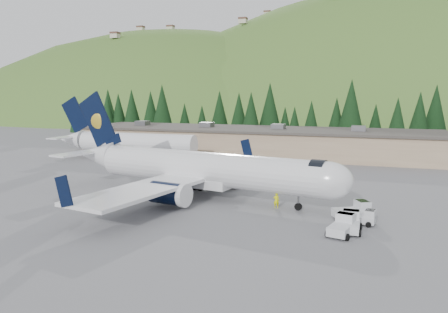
% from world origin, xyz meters
% --- Properties ---
extents(ground, '(600.00, 600.00, 0.00)m').
position_xyz_m(ground, '(0.00, 0.00, 0.00)').
color(ground, slate).
extents(airliner, '(36.75, 34.67, 12.22)m').
position_xyz_m(airliner, '(-1.06, 0.19, 3.26)').
color(airliner, white).
rests_on(airliner, ground).
extents(second_airliner, '(27.50, 11.00, 10.05)m').
position_xyz_m(second_airliner, '(-24.92, 22.00, 3.32)').
color(second_airliner, white).
rests_on(second_airliner, ground).
extents(baggage_tug_a, '(3.72, 3.11, 1.78)m').
position_xyz_m(baggage_tug_a, '(16.47, -3.35, 0.79)').
color(baggage_tug_a, silver).
rests_on(baggage_tug_a, ground).
extents(baggage_tug_b, '(2.86, 1.95, 1.44)m').
position_xyz_m(baggage_tug_b, '(17.30, -4.91, 0.64)').
color(baggage_tug_b, silver).
rests_on(baggage_tug_b, ground).
extents(baggage_tug_c, '(1.92, 3.17, 1.69)m').
position_xyz_m(baggage_tug_c, '(16.34, -7.34, 0.76)').
color(baggage_tug_c, silver).
rests_on(baggage_tug_c, ground).
extents(terminal_building, '(71.00, 17.00, 6.10)m').
position_xyz_m(terminal_building, '(-5.01, 38.00, 2.62)').
color(terminal_building, '#9F8465').
rests_on(terminal_building, ground).
extents(baggage_tug_d, '(2.50, 3.45, 1.69)m').
position_xyz_m(baggage_tug_d, '(15.77, -8.55, 0.76)').
color(baggage_tug_d, silver).
rests_on(baggage_tug_d, ground).
extents(ramp_worker, '(0.71, 0.59, 1.67)m').
position_xyz_m(ramp_worker, '(8.57, -1.92, 0.83)').
color(ramp_worker, '#FBFF08').
rests_on(ramp_worker, ground).
extents(tree_line, '(111.57, 18.18, 14.08)m').
position_xyz_m(tree_line, '(-4.31, 59.62, 7.34)').
color(tree_line, black).
rests_on(tree_line, ground).
extents(hills, '(614.00, 330.00, 300.00)m').
position_xyz_m(hills, '(53.34, 207.38, -82.80)').
color(hills, '#3D5E1C').
rests_on(hills, ground).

